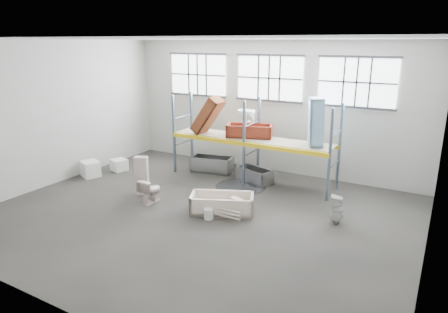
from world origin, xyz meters
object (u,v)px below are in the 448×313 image
Objects in this scene: cistern_tall at (142,176)px; carton_near at (90,169)px; steel_tub_left at (212,164)px; steel_tub_right at (254,175)px; bucket at (209,214)px; bathtub_beige at (222,203)px; blue_tub_upright at (316,122)px; toilet_white at (337,209)px; toilet_beige at (150,190)px; rust_tub_flat at (249,131)px.

cistern_tall is 1.90× the size of carton_near.
steel_tub_left is at bearing 53.09° from cistern_tall.
steel_tub_right is 3.57m from bucket.
bathtub_beige is 1.18× the size of blue_tub_upright.
toilet_white is at bearing -15.24° from cistern_tall.
toilet_white is at bearing -22.74° from steel_tub_left.
toilet_white is 2.61× the size of bucket.
bucket is (-0.10, -0.62, -0.12)m from bathtub_beige.
carton_near is at bearing -12.01° from toilet_beige.
steel_tub_right is (-3.52, 2.02, -0.17)m from toilet_white.
cistern_tall is 0.82× the size of blue_tub_upright.
steel_tub_right is at bearing -129.75° from toilet_white.
blue_tub_upright is (1.78, 3.07, 2.12)m from bathtub_beige.
rust_tub_flat reaches higher than carton_near.
toilet_white is (5.53, 1.39, 0.02)m from toilet_beige.
rust_tub_flat reaches higher than steel_tub_right.
blue_tub_upright reaches higher than steel_tub_left.
toilet_white is at bearing -29.87° from rust_tub_flat.
toilet_beige is at bearing 175.92° from bucket.
steel_tub_left reaches higher than bucket.
toilet_beige is (-2.36, -0.46, 0.12)m from bathtub_beige.
cistern_tall is at bearing -131.97° from steel_tub_right.
rust_tub_flat is at bearing 98.59° from bucket.
steel_tub_left is at bearing 171.88° from steel_tub_right.
blue_tub_upright reaches higher than toilet_white.
carton_near is at bearing 147.11° from cistern_tall.
toilet_white is 9.16m from carton_near.
cistern_tall is 4.05m from steel_tub_right.
blue_tub_upright reaches higher than bathtub_beige.
bucket is (2.26, -0.16, -0.23)m from toilet_beige.
rust_tub_flat reaches higher than steel_tub_left.
rust_tub_flat is (2.38, 3.18, 1.17)m from cistern_tall.
carton_near is (-5.97, 0.40, 0.02)m from bathtub_beige.
steel_tub_left is at bearing 37.61° from carton_near.
cistern_tall is at bearing -147.11° from blue_tub_upright.
blue_tub_upright reaches higher than toilet_beige.
toilet_white reaches higher than bathtub_beige.
bathtub_beige is 0.64m from bucket.
toilet_white is 0.51× the size of rust_tub_flat.
bathtub_beige is 3.56m from rust_tub_flat.
carton_near is (-7.75, -2.67, -2.10)m from blue_tub_upright.
steel_tub_left is 2.25m from rust_tub_flat.
blue_tub_upright is at bearing 35.91° from bathtub_beige.
steel_tub_left reaches higher than steel_tub_right.
rust_tub_flat is at bearing -129.83° from toilet_white.
steel_tub_left is at bearing 119.88° from bucket.
steel_tub_left is (-5.48, 2.30, -0.12)m from toilet_white.
toilet_white is at bearing -7.70° from bathtub_beige.
bathtub_beige is 1.15× the size of rust_tub_flat.
blue_tub_upright is at bearing 3.26° from steel_tub_right.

